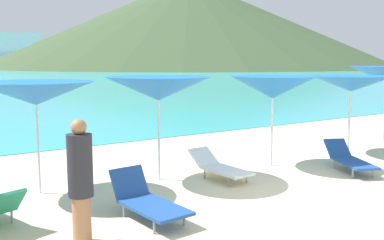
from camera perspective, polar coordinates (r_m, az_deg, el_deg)
name	(u,v)px	position (r m, az deg, el deg)	size (l,w,h in m)	color
ground_plane	(101,134)	(16.13, -11.71, -1.75)	(50.00, 100.00, 0.30)	beige
headland_hill	(189,23)	(156.89, -0.41, 12.47)	(137.31, 137.31, 30.45)	#384C2D
umbrella_2	(36,93)	(8.50, -19.68, 3.27)	(2.23, 2.23, 2.09)	silver
umbrella_3	(158,89)	(8.97, -4.40, 4.08)	(2.22, 2.22, 2.15)	silver
umbrella_4	(273,87)	(10.35, 10.46, 4.18)	(2.18, 2.18, 2.11)	silver
umbrella_5	(351,84)	(12.24, 19.98, 4.45)	(2.11, 2.11, 2.07)	silver
lounge_chair_4	(147,200)	(7.06, -5.88, -10.30)	(0.76, 1.58, 0.70)	#1E478C
lounge_chair_5	(349,158)	(10.51, 19.73, -4.72)	(1.18, 1.71, 0.60)	#1E478C
lounge_chair_8	(219,166)	(9.27, 3.55, -6.04)	(0.66, 1.59, 0.55)	white
beachgoer_1	(80,178)	(6.14, -14.31, -7.37)	(0.34, 0.34, 1.71)	#A3704C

